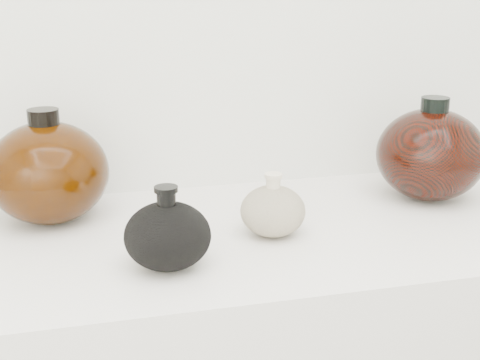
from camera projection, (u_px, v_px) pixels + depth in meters
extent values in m
cube|color=silver|center=(239.00, 240.00, 1.11)|extent=(1.20, 0.50, 0.03)
ellipsoid|color=black|center=(168.00, 236.00, 0.96)|extent=(0.13, 0.13, 0.10)
cylinder|color=black|center=(166.00, 199.00, 0.94)|extent=(0.03, 0.03, 0.03)
cylinder|color=black|center=(166.00, 189.00, 0.94)|extent=(0.03, 0.03, 0.01)
ellipsoid|color=#BBA68E|center=(273.00, 211.00, 1.08)|extent=(0.14, 0.14, 0.08)
cylinder|color=beige|center=(273.00, 183.00, 1.06)|extent=(0.03, 0.03, 0.02)
cylinder|color=beige|center=(273.00, 176.00, 1.06)|extent=(0.04, 0.04, 0.01)
ellipsoid|color=black|center=(48.00, 173.00, 1.13)|extent=(0.25, 0.25, 0.17)
cylinder|color=black|center=(43.00, 119.00, 1.10)|extent=(0.06, 0.06, 0.03)
ellipsoid|color=black|center=(431.00, 155.00, 1.24)|extent=(0.22, 0.22, 0.17)
cylinder|color=black|center=(435.00, 106.00, 1.21)|extent=(0.06, 0.06, 0.03)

